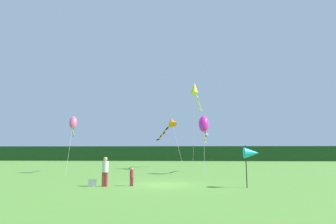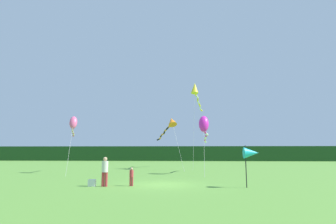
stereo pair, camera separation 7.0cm
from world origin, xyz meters
The scene contains 10 objects.
ground_plane centered at (0.00, 0.00, 0.00)m, with size 120.00×120.00×0.00m, color #5B9338.
distant_treeline centered at (0.00, 45.00, 1.68)m, with size 108.00×2.25×3.36m, color #193D19.
person_adult centered at (-3.60, -1.17, 1.03)m, with size 0.40×0.40×1.84m.
person_child centered at (-1.94, -0.84, 0.65)m, with size 0.26×0.26×1.16m.
cooler_box centered at (-4.41, -1.13, 0.21)m, with size 0.45×0.30×0.42m, color silver.
banner_flag_pole centered at (5.59, -1.22, 2.08)m, with size 0.90×0.70×2.56m.
kite_rainbow centered at (-10.10, 8.93, 5.03)m, with size 2.30×6.49×5.94m.
kite_magenta centered at (3.44, 8.38, 4.74)m, with size 1.14×7.38×5.82m.
kite_orange centered at (-0.26, 15.26, 5.63)m, with size 4.01×9.28×6.59m.
kite_yellow centered at (2.98, 15.74, 9.95)m, with size 2.01×8.03×10.95m.
Camera 1 is at (1.38, -18.30, 2.20)m, focal length 28.67 mm.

